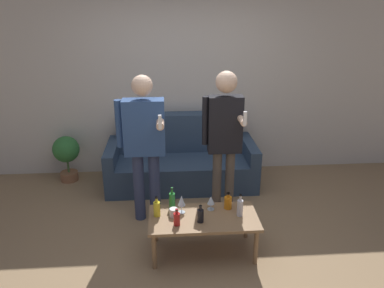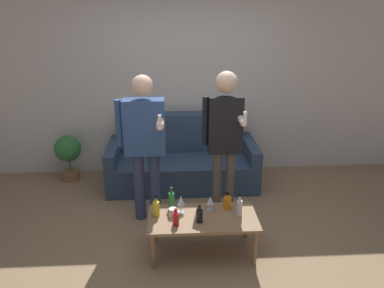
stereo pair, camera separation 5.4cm
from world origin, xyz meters
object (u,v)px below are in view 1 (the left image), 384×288
object	(u,v)px
couch	(181,160)
person_standing_right	(224,133)
coffee_table	(203,221)
person_standing_left	(144,139)
bottle_orange	(157,209)

from	to	relation	value
couch	person_standing_right	world-z (taller)	person_standing_right
couch	coffee_table	xyz separation A→B (m)	(0.14, -1.59, 0.04)
couch	person_standing_left	distance (m)	1.21
coffee_table	bottle_orange	world-z (taller)	bottle_orange
person_standing_left	couch	bearing A→B (deg)	64.61
bottle_orange	couch	bearing A→B (deg)	78.77
bottle_orange	person_standing_left	distance (m)	0.80
person_standing_left	coffee_table	bearing A→B (deg)	-49.42
couch	bottle_orange	world-z (taller)	couch
couch	person_standing_left	xyz separation A→B (m)	(-0.43, -0.91, 0.66)
bottle_orange	person_standing_right	xyz separation A→B (m)	(0.73, 0.58, 0.55)
coffee_table	person_standing_left	size ratio (longest dim) A/B	0.64
coffee_table	person_standing_right	xyz separation A→B (m)	(0.28, 0.63, 0.67)
couch	person_standing_left	size ratio (longest dim) A/B	1.19
bottle_orange	coffee_table	bearing A→B (deg)	-6.39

